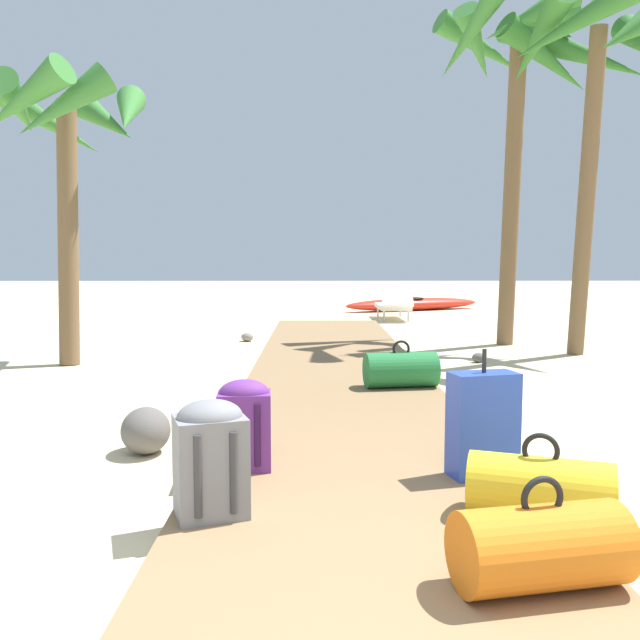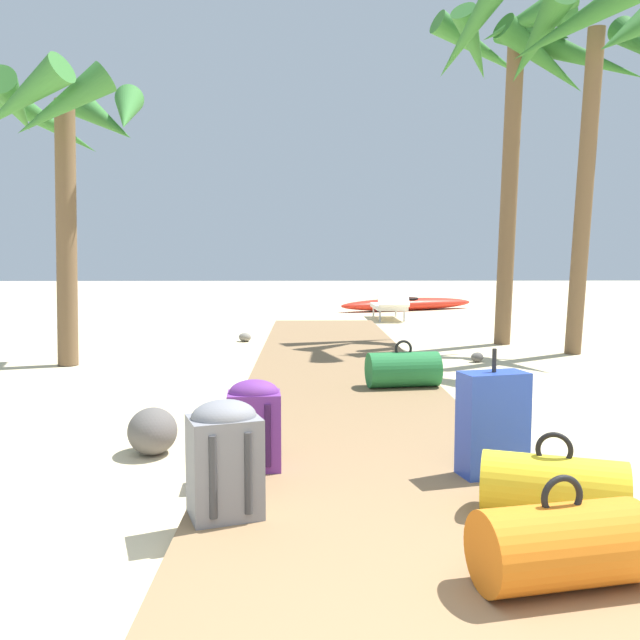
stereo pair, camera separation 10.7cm
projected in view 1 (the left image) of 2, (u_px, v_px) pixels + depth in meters
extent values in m
plane|color=beige|center=(341.00, 398.00, 6.01)|extent=(60.00, 60.00, 0.00)
cube|color=olive|center=(337.00, 372.00, 7.09)|extent=(1.81, 10.93, 0.08)
cylinder|color=gold|center=(540.00, 488.00, 3.00)|extent=(0.69, 0.48, 0.29)
torus|color=black|center=(541.00, 451.00, 2.98)|extent=(0.16, 0.08, 0.16)
cube|color=#2847B7|center=(483.00, 424.00, 3.59)|extent=(0.39, 0.27, 0.57)
cylinder|color=black|center=(484.00, 361.00, 3.56)|extent=(0.02, 0.02, 0.13)
cube|color=#6B2D84|center=(244.00, 430.00, 3.73)|extent=(0.31, 0.24, 0.43)
ellipsoid|color=#6B2D84|center=(244.00, 392.00, 3.70)|extent=(0.29, 0.23, 0.15)
cylinder|color=#351642|center=(230.00, 436.00, 3.61)|extent=(0.04, 0.04, 0.35)
cylinder|color=#351642|center=(257.00, 435.00, 3.62)|extent=(0.04, 0.04, 0.35)
cylinder|color=orange|center=(541.00, 547.00, 2.37)|extent=(0.66, 0.42, 0.30)
torus|color=black|center=(542.00, 498.00, 2.36)|extent=(0.17, 0.06, 0.16)
cube|color=slate|center=(211.00, 466.00, 3.04)|extent=(0.38, 0.35, 0.46)
ellipsoid|color=slate|center=(210.00, 417.00, 3.02)|extent=(0.36, 0.33, 0.16)
cylinder|color=#3A3A3D|center=(198.00, 477.00, 2.89)|extent=(0.05, 0.05, 0.37)
cylinder|color=#3A3A3D|center=(233.00, 473.00, 2.95)|extent=(0.05, 0.05, 0.37)
cylinder|color=#237538|center=(401.00, 370.00, 6.07)|extent=(0.69, 0.41, 0.32)
torus|color=black|center=(401.00, 349.00, 6.05)|extent=(0.17, 0.05, 0.16)
cylinder|color=brown|center=(587.00, 197.00, 8.31)|extent=(0.21, 0.58, 4.03)
cone|color=#2D6B28|center=(592.00, 58.00, 8.83)|extent=(1.54, 0.90, 0.95)
cone|color=#2D6B28|center=(546.00, 59.00, 8.85)|extent=(1.57, 0.96, 1.01)
cone|color=#2D6B28|center=(538.00, 40.00, 8.05)|extent=(0.53, 1.45, 0.97)
cone|color=#2D6B28|center=(578.00, 22.00, 7.50)|extent=(1.48, 1.17, 0.92)
cone|color=#2D6B28|center=(631.00, 31.00, 7.67)|extent=(1.14, 0.83, 0.85)
cylinder|color=brown|center=(512.00, 188.00, 9.31)|extent=(0.23, 0.56, 4.48)
cone|color=#387A33|center=(554.00, 33.00, 9.18)|extent=(0.50, 1.18, 0.76)
cone|color=#387A33|center=(535.00, 45.00, 9.53)|extent=(1.08, 1.06, 0.93)
cone|color=#387A33|center=(483.00, 48.00, 9.86)|extent=(1.63, 0.88, 0.94)
cone|color=#387A33|center=(477.00, 45.00, 9.44)|extent=(0.92, 1.11, 0.99)
cone|color=#387A33|center=(474.00, 28.00, 8.73)|extent=(1.04, 1.43, 1.26)
cone|color=#387A33|center=(529.00, 16.00, 8.49)|extent=(1.29, 0.40, 0.89)
cone|color=#387A33|center=(544.00, 19.00, 8.67)|extent=(1.11, 0.81, 0.69)
cylinder|color=brown|center=(68.00, 234.00, 7.79)|extent=(0.23, 0.42, 3.09)
cone|color=#387A33|center=(128.00, 113.00, 7.80)|extent=(0.63, 1.49, 0.92)
cone|color=#387A33|center=(105.00, 120.00, 8.11)|extent=(1.15, 0.98, 0.86)
cone|color=#387A33|center=(46.00, 121.00, 8.22)|extent=(1.37, 1.15, 0.97)
cone|color=#387A33|center=(18.00, 107.00, 7.61)|extent=(0.45, 1.10, 0.70)
cone|color=#387A33|center=(24.00, 99.00, 7.09)|extent=(1.29, 0.78, 0.86)
cone|color=#387A33|center=(64.00, 105.00, 7.14)|extent=(1.17, 0.73, 0.96)
cube|color=white|center=(393.00, 307.00, 13.62)|extent=(0.62, 1.41, 0.08)
cube|color=white|center=(397.00, 294.00, 13.00)|extent=(0.61, 0.53, 0.46)
cylinder|color=silver|center=(378.00, 312.00, 14.18)|extent=(0.04, 0.04, 0.22)
cylinder|color=silver|center=(400.00, 312.00, 14.19)|extent=(0.04, 0.04, 0.22)
cylinder|color=silver|center=(384.00, 316.00, 13.07)|extent=(0.04, 0.04, 0.22)
cylinder|color=silver|center=(408.00, 316.00, 13.08)|extent=(0.04, 0.04, 0.22)
ellipsoid|color=red|center=(413.00, 304.00, 15.90)|extent=(3.54, 1.99, 0.30)
torus|color=black|center=(413.00, 299.00, 15.89)|extent=(0.64, 0.64, 0.05)
ellipsoid|color=gray|center=(247.00, 337.00, 10.02)|extent=(0.26, 0.28, 0.13)
ellipsoid|color=#5B5651|center=(146.00, 430.00, 4.29)|extent=(0.39, 0.45, 0.30)
ellipsoid|color=#5B5651|center=(478.00, 358.00, 8.01)|extent=(0.21, 0.19, 0.12)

